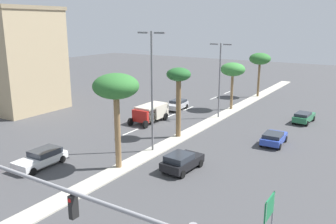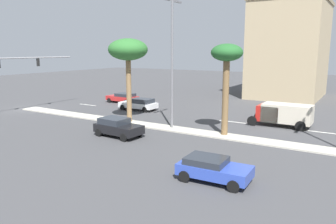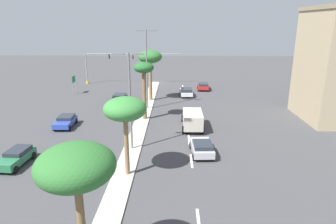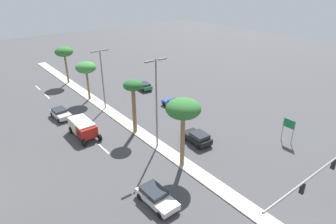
{
  "view_description": "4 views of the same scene",
  "coord_description": "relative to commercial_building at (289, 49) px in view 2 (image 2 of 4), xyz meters",
  "views": [
    {
      "loc": [
        18.14,
        -6.23,
        11.97
      ],
      "look_at": [
        -0.24,
        22.84,
        3.29
      ],
      "focal_mm": 37.72,
      "sensor_mm": 36.0,
      "label": 1
    },
    {
      "loc": [
        24.85,
        34.95,
        7.02
      ],
      "look_at": [
        -0.12,
        19.69,
        1.51
      ],
      "focal_mm": 35.33,
      "sensor_mm": 36.0,
      "label": 2
    },
    {
      "loc": [
        -4.25,
        61.8,
        12.16
      ],
      "look_at": [
        -3.43,
        27.41,
        1.73
      ],
      "focal_mm": 31.47,
      "sensor_mm": 36.0,
      "label": 3
    },
    {
      "loc": [
        -18.55,
        -5.6,
        19.62
      ],
      "look_at": [
        3.21,
        22.22,
        3.03
      ],
      "focal_mm": 31.13,
      "sensor_mm": 36.0,
      "label": 4
    }
  ],
  "objects": [
    {
      "name": "ground_plane",
      "position": [
        27.57,
        2.53,
        -7.09
      ],
      "size": [
        160.0,
        160.0,
        0.0
      ],
      "primitive_type": "plane",
      "color": "#424244"
    },
    {
      "name": "lane_stripe_rear",
      "position": [
        21.75,
        -20.25,
        -7.09
      ],
      "size": [
        0.2,
        2.8,
        0.01
      ],
      "primitive_type": "cube",
      "color": "silver",
      "rests_on": "ground"
    },
    {
      "name": "lane_stripe_front",
      "position": [
        21.75,
        -11.87,
        -7.09
      ],
      "size": [
        0.2,
        2.8,
        0.01
      ],
      "primitive_type": "cube",
      "color": "silver",
      "rests_on": "ground"
    },
    {
      "name": "lane_stripe_inboard",
      "position": [
        21.75,
        -0.5,
        -7.09
      ],
      "size": [
        0.2,
        2.8,
        0.01
      ],
      "primitive_type": "cube",
      "color": "silver",
      "rests_on": "ground"
    },
    {
      "name": "lane_stripe_mid",
      "position": [
        21.75,
        7.72,
        -7.09
      ],
      "size": [
        0.2,
        2.8,
        0.01
      ],
      "primitive_type": "cube",
      "color": "silver",
      "rests_on": "ground"
    },
    {
      "name": "commercial_building",
      "position": [
        0.0,
        0.0,
        0.0
      ],
      "size": [
        13.49,
        9.94,
        14.16
      ],
      "color": "tan",
      "rests_on": "ground"
    },
    {
      "name": "palm_tree_rear",
      "position": [
        27.26,
        -9.12,
        -0.21
      ],
      "size": [
        3.76,
        3.76,
        7.98
      ],
      "color": "olive",
      "rests_on": "median_curb"
    },
    {
      "name": "palm_tree_inboard",
      "position": [
        27.24,
        0.81,
        -0.84
      ],
      "size": [
        2.55,
        2.55,
        7.41
      ],
      "color": "brown",
      "rests_on": "median_curb"
    },
    {
      "name": "street_lamp_right",
      "position": [
        27.35,
        -4.2,
        -0.52
      ],
      "size": [
        2.9,
        0.24,
        11.17
      ],
      "color": "slate",
      "rests_on": "median_curb"
    },
    {
      "name": "sedan_blue_right",
      "position": [
        36.64,
        3.91,
        -6.38
      ],
      "size": [
        2.15,
        3.96,
        1.29
      ],
      "color": "#2D47AD",
      "rests_on": "ground"
    },
    {
      "name": "sedan_red_front",
      "position": [
        17.98,
        -17.45,
        -6.37
      ],
      "size": [
        2.29,
        4.44,
        1.32
      ],
      "color": "red",
      "rests_on": "ground"
    },
    {
      "name": "sedan_black_outboard",
      "position": [
        31.99,
        -6.65,
        -6.29
      ],
      "size": [
        2.28,
        4.09,
        1.51
      ],
      "color": "black",
      "rests_on": "ground"
    },
    {
      "name": "sedan_white_inboard",
      "position": [
        21.35,
        -12.28,
        -6.34
      ],
      "size": [
        2.21,
        4.53,
        1.4
      ],
      "color": "silver",
      "rests_on": "ground"
    },
    {
      "name": "box_truck",
      "position": [
        21.2,
        4.03,
        -5.87
      ],
      "size": [
        2.49,
        5.52,
        2.11
      ],
      "color": "#B21E19",
      "rests_on": "ground"
    }
  ]
}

